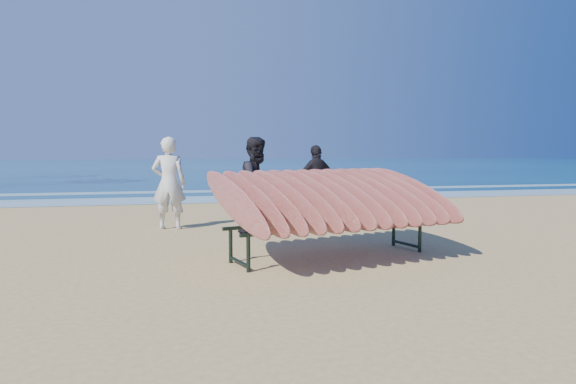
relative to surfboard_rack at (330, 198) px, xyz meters
name	(u,v)px	position (x,y,z in m)	size (l,w,h in m)	color
ground	(300,260)	(-0.49, -0.11, -0.90)	(120.00, 120.00, 0.00)	tan
ocean	(183,165)	(-0.49, 54.89, -0.90)	(160.00, 160.00, 0.00)	navy
foam_near	(225,199)	(-0.49, 9.89, -0.90)	(160.00, 160.00, 0.00)	white
foam_far	(215,191)	(-0.49, 13.39, -0.90)	(160.00, 160.00, 0.00)	white
surfboard_rack	(330,198)	(0.00, 0.00, 0.00)	(3.67, 3.15, 1.47)	black
person_white	(169,183)	(-2.35, 3.48, 0.05)	(0.69, 0.46, 1.91)	silver
person_dark_a	(258,185)	(-0.64, 2.66, 0.04)	(0.92, 0.71, 1.89)	black
person_dark_b	(317,181)	(1.22, 4.82, -0.02)	(1.03, 0.43, 1.76)	black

